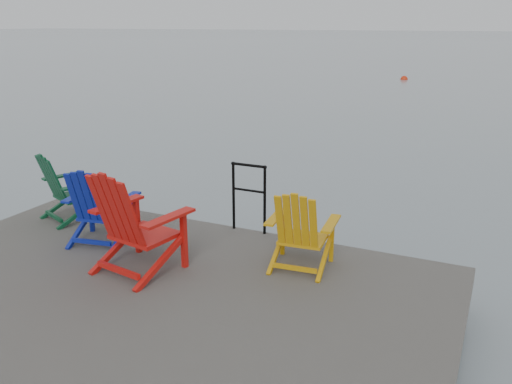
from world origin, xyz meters
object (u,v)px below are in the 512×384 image
at_px(chair_blue, 98,205).
at_px(chair_red, 133,221).
at_px(handrail, 249,191).
at_px(chair_green, 66,186).
at_px(chair_yellow, 300,229).
at_px(buoy_b, 404,79).

bearing_deg(chair_blue, chair_red, -38.41).
bearing_deg(chair_blue, handrail, 26.39).
relative_size(chair_blue, chair_red, 0.84).
xyz_separation_m(handrail, chair_green, (-2.43, -0.65, -0.07)).
distance_m(chair_green, chair_yellow, 3.42).
bearing_deg(chair_red, buoy_b, 103.84).
relative_size(chair_green, buoy_b, 2.27).
distance_m(handrail, chair_yellow, 1.25).
bearing_deg(chair_red, chair_yellow, 36.94).
relative_size(chair_red, chair_yellow, 1.25).
distance_m(handrail, buoy_b, 25.62).
relative_size(chair_green, chair_red, 0.81).
bearing_deg(chair_green, handrail, 37.56).
relative_size(chair_yellow, buoy_b, 2.24).
height_order(chair_yellow, buoy_b, chair_yellow).
distance_m(handrail, chair_blue, 1.86).
bearing_deg(chair_yellow, chair_blue, -177.32).
distance_m(chair_green, buoy_b, 26.13).
distance_m(chair_blue, chair_yellow, 2.49).
bearing_deg(chair_red, chair_blue, 161.85).
relative_size(chair_blue, chair_yellow, 1.05).
xyz_separation_m(chair_yellow, buoy_b, (-3.57, 26.24, -0.96)).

